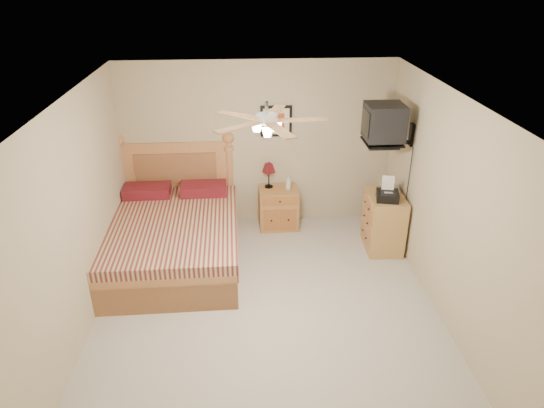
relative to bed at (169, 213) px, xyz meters
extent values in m
plane|color=#A8A298|center=(1.22, -1.12, -0.74)|extent=(4.50, 4.50, 0.00)
cube|color=white|center=(1.22, -1.12, 1.76)|extent=(4.00, 4.50, 0.04)
cube|color=tan|center=(1.22, 1.13, 0.51)|extent=(4.00, 0.04, 2.50)
cube|color=tan|center=(1.22, -3.37, 0.51)|extent=(4.00, 0.04, 2.50)
cube|color=tan|center=(-0.78, -1.12, 0.51)|extent=(0.04, 4.50, 2.50)
cube|color=tan|center=(3.22, -1.12, 0.51)|extent=(0.04, 4.50, 2.50)
cube|color=#9F6C31|center=(1.51, 0.88, -0.42)|extent=(0.60, 0.46, 0.63)
imported|color=silver|center=(1.66, 0.88, 0.00)|extent=(0.08, 0.08, 0.21)
cube|color=black|center=(1.49, 1.11, 0.88)|extent=(0.46, 0.04, 0.46)
cube|color=#A37B43|center=(2.95, 0.18, -0.33)|extent=(0.51, 0.71, 0.81)
imported|color=#ABA28B|center=(2.97, 0.40, 0.09)|extent=(0.28, 0.34, 0.03)
imported|color=tan|center=(2.96, 0.40, 0.11)|extent=(0.26, 0.29, 0.02)
camera|label=1|loc=(0.98, -5.72, 2.94)|focal=32.00mm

